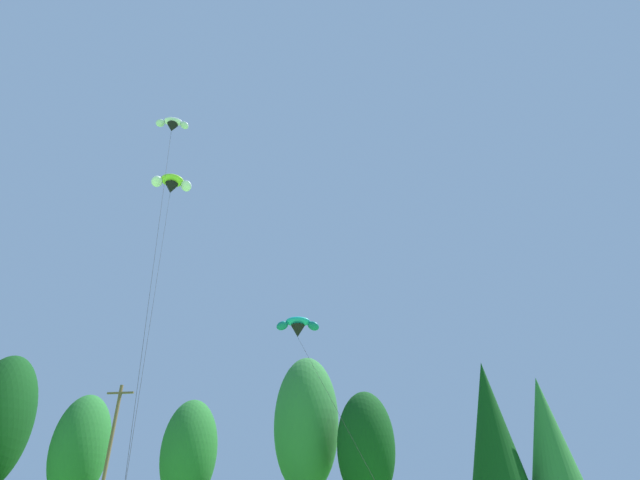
{
  "coord_description": "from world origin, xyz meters",
  "views": [
    {
      "loc": [
        5.31,
        6.69,
        1.91
      ],
      "look_at": [
        2.64,
        25.41,
        12.53
      ],
      "focal_mm": 27.45,
      "sensor_mm": 36.0,
      "label": 1
    }
  ],
  "objects_px": {
    "parafoil_kite_mid_teal": "(298,326)",
    "parafoil_kite_high_white": "(172,125)",
    "utility_pole": "(108,456)",
    "parafoil_kite_far_lime_white": "(172,184)"
  },
  "relations": [
    {
      "from": "parafoil_kite_mid_teal",
      "to": "parafoil_kite_high_white",
      "type": "bearing_deg",
      "value": -125.48
    },
    {
      "from": "parafoil_kite_far_lime_white",
      "to": "parafoil_kite_high_white",
      "type": "bearing_deg",
      "value": -67.25
    },
    {
      "from": "parafoil_kite_mid_teal",
      "to": "utility_pole",
      "type": "bearing_deg",
      "value": 158.94
    },
    {
      "from": "parafoil_kite_high_white",
      "to": "parafoil_kite_far_lime_white",
      "type": "xyz_separation_m",
      "value": [
        -2.28,
        5.44,
        -0.44
      ]
    },
    {
      "from": "parafoil_kite_high_white",
      "to": "parafoil_kite_mid_teal",
      "type": "relative_size",
      "value": 1.46
    },
    {
      "from": "utility_pole",
      "to": "parafoil_kite_high_white",
      "type": "distance_m",
      "value": 24.77
    },
    {
      "from": "utility_pole",
      "to": "parafoil_kite_mid_teal",
      "type": "distance_m",
      "value": 17.86
    },
    {
      "from": "utility_pole",
      "to": "parafoil_kite_high_white",
      "type": "bearing_deg",
      "value": -60.23
    },
    {
      "from": "parafoil_kite_high_white",
      "to": "parafoil_kite_mid_teal",
      "type": "xyz_separation_m",
      "value": [
        6.59,
        9.24,
        -10.38
      ]
    },
    {
      "from": "parafoil_kite_mid_teal",
      "to": "parafoil_kite_far_lime_white",
      "type": "height_order",
      "value": "parafoil_kite_far_lime_white"
    }
  ]
}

